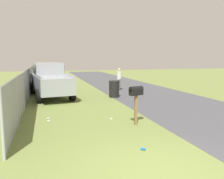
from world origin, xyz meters
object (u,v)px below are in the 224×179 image
Objects in this scene: pickup_truck at (50,79)px; pedestrian at (119,78)px; trash_bin at (114,89)px; mailbox at (136,94)px.

pedestrian is at bearing -81.64° from pickup_truck.
pedestrian reaches higher than trash_bin.
mailbox is at bearing 170.73° from trash_bin.
mailbox is at bearing -94.39° from pedestrian.
pickup_truck is (7.19, 2.79, -0.02)m from mailbox.
pickup_truck is 4.03m from trash_bin.
pickup_truck reaches higher than trash_bin.
pedestrian reaches higher than mailbox.
mailbox is at bearing -166.54° from pickup_truck.
mailbox is 7.72m from pickup_truck.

